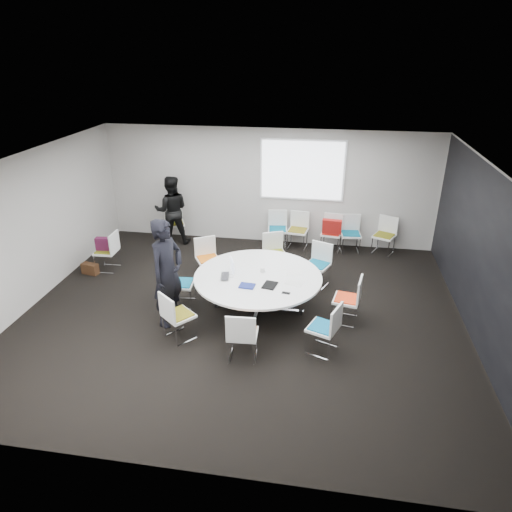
# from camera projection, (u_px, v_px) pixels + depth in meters

# --- Properties ---
(room_shell) EXTENTS (8.08, 7.08, 2.88)m
(room_shell) POSITION_uv_depth(u_px,v_px,m) (246.00, 244.00, 7.87)
(room_shell) COLOR black
(room_shell) RESTS_ON ground
(conference_table) EXTENTS (2.32, 2.32, 0.73)m
(conference_table) POSITION_uv_depth(u_px,v_px,m) (258.00, 284.00, 8.33)
(conference_table) COLOR silver
(conference_table) RESTS_ON ground
(projection_screen) EXTENTS (1.90, 0.03, 1.35)m
(projection_screen) POSITION_uv_depth(u_px,v_px,m) (302.00, 170.00, 10.67)
(projection_screen) COLOR white
(projection_screen) RESTS_ON room_shell
(chair_ring_a) EXTENTS (0.52, 0.53, 0.88)m
(chair_ring_a) POSITION_uv_depth(u_px,v_px,m) (346.00, 308.00, 8.12)
(chair_ring_a) COLOR silver
(chair_ring_a) RESTS_ON ground
(chair_ring_b) EXTENTS (0.60, 0.59, 0.88)m
(chair_ring_b) POSITION_uv_depth(u_px,v_px,m) (317.00, 272.00, 9.37)
(chair_ring_b) COLOR silver
(chair_ring_b) RESTS_ON ground
(chair_ring_c) EXTENTS (0.60, 0.59, 0.88)m
(chair_ring_c) POSITION_uv_depth(u_px,v_px,m) (275.00, 261.00, 9.85)
(chair_ring_c) COLOR silver
(chair_ring_c) RESTS_ON ground
(chair_ring_d) EXTENTS (0.62, 0.62, 0.88)m
(chair_ring_d) POSITION_uv_depth(u_px,v_px,m) (208.00, 267.00, 9.62)
(chair_ring_d) COLOR silver
(chair_ring_d) RESTS_ON ground
(chair_ring_e) EXTENTS (0.48, 0.49, 0.88)m
(chair_ring_e) POSITION_uv_depth(u_px,v_px,m) (181.00, 292.00, 8.64)
(chair_ring_e) COLOR silver
(chair_ring_e) RESTS_ON ground
(chair_ring_f) EXTENTS (0.64, 0.64, 0.88)m
(chair_ring_f) POSITION_uv_depth(u_px,v_px,m) (179.00, 324.00, 7.64)
(chair_ring_f) COLOR silver
(chair_ring_f) RESTS_ON ground
(chair_ring_g) EXTENTS (0.48, 0.47, 0.88)m
(chair_ring_g) POSITION_uv_depth(u_px,v_px,m) (243.00, 343.00, 7.15)
(chair_ring_g) COLOR silver
(chair_ring_g) RESTS_ON ground
(chair_ring_h) EXTENTS (0.59, 0.59, 0.88)m
(chair_ring_h) POSITION_uv_depth(u_px,v_px,m) (323.00, 337.00, 7.31)
(chair_ring_h) COLOR silver
(chair_ring_h) RESTS_ON ground
(chair_back_a) EXTENTS (0.51, 0.50, 0.88)m
(chair_back_a) POSITION_uv_depth(u_px,v_px,m) (277.00, 236.00, 11.15)
(chair_back_a) COLOR silver
(chair_back_a) RESTS_ON ground
(chair_back_b) EXTENTS (0.52, 0.51, 0.88)m
(chair_back_b) POSITION_uv_depth(u_px,v_px,m) (297.00, 237.00, 11.08)
(chair_back_b) COLOR silver
(chair_back_b) RESTS_ON ground
(chair_back_c) EXTENTS (0.53, 0.52, 0.88)m
(chair_back_c) POSITION_uv_depth(u_px,v_px,m) (331.00, 240.00, 10.93)
(chair_back_c) COLOR silver
(chair_back_c) RESTS_ON ground
(chair_back_d) EXTENTS (0.51, 0.50, 0.88)m
(chair_back_d) POSITION_uv_depth(u_px,v_px,m) (350.00, 241.00, 10.88)
(chair_back_d) COLOR silver
(chair_back_d) RESTS_ON ground
(chair_back_e) EXTENTS (0.61, 0.60, 0.88)m
(chair_back_e) POSITION_uv_depth(u_px,v_px,m) (383.00, 242.00, 10.78)
(chair_back_e) COLOR silver
(chair_back_e) RESTS_ON ground
(chair_spare_left) EXTENTS (0.46, 0.47, 0.88)m
(chair_spare_left) POSITION_uv_depth(u_px,v_px,m) (108.00, 258.00, 9.99)
(chair_spare_left) COLOR silver
(chair_spare_left) RESTS_ON ground
(chair_person_back) EXTENTS (0.60, 0.60, 0.88)m
(chair_person_back) POSITION_uv_depth(u_px,v_px,m) (175.00, 230.00, 11.52)
(chair_person_back) COLOR silver
(chair_person_back) RESTS_ON ground
(person_main) EXTENTS (0.69, 0.83, 1.95)m
(person_main) POSITION_uv_depth(u_px,v_px,m) (167.00, 273.00, 7.81)
(person_main) COLOR black
(person_main) RESTS_ON ground
(person_back) EXTENTS (0.97, 0.84, 1.70)m
(person_back) POSITION_uv_depth(u_px,v_px,m) (172.00, 210.00, 11.13)
(person_back) COLOR black
(person_back) RESTS_ON ground
(laptop) EXTENTS (0.27, 0.37, 0.03)m
(laptop) POSITION_uv_depth(u_px,v_px,m) (228.00, 276.00, 8.20)
(laptop) COLOR #333338
(laptop) RESTS_ON conference_table
(laptop_lid) EXTENTS (0.13, 0.28, 0.22)m
(laptop_lid) POSITION_uv_depth(u_px,v_px,m) (232.00, 265.00, 8.35)
(laptop_lid) COLOR silver
(laptop_lid) RESTS_ON conference_table
(notebook_black) EXTENTS (0.27, 0.34, 0.02)m
(notebook_black) POSITION_uv_depth(u_px,v_px,m) (270.00, 285.00, 7.91)
(notebook_black) COLOR black
(notebook_black) RESTS_ON conference_table
(tablet_folio) EXTENTS (0.28, 0.22, 0.03)m
(tablet_folio) POSITION_uv_depth(u_px,v_px,m) (247.00, 286.00, 7.88)
(tablet_folio) COLOR navy
(tablet_folio) RESTS_ON conference_table
(papers_right) EXTENTS (0.34, 0.27, 0.00)m
(papers_right) POSITION_uv_depth(u_px,v_px,m) (293.00, 273.00, 8.36)
(papers_right) COLOR white
(papers_right) RESTS_ON conference_table
(papers_front) EXTENTS (0.35, 0.29, 0.00)m
(papers_front) POSITION_uv_depth(u_px,v_px,m) (294.00, 283.00, 8.00)
(papers_front) COLOR silver
(papers_front) RESTS_ON conference_table
(cup) EXTENTS (0.08, 0.08, 0.09)m
(cup) POSITION_uv_depth(u_px,v_px,m) (262.00, 270.00, 8.37)
(cup) COLOR white
(cup) RESTS_ON conference_table
(phone) EXTENTS (0.15, 0.09, 0.01)m
(phone) POSITION_uv_depth(u_px,v_px,m) (286.00, 293.00, 7.67)
(phone) COLOR black
(phone) RESTS_ON conference_table
(maroon_bag) EXTENTS (0.41, 0.18, 0.28)m
(maroon_bag) POSITION_uv_depth(u_px,v_px,m) (105.00, 244.00, 9.84)
(maroon_bag) COLOR #4D1432
(maroon_bag) RESTS_ON chair_spare_left
(brown_bag) EXTENTS (0.38, 0.23, 0.24)m
(brown_bag) POSITION_uv_depth(u_px,v_px,m) (90.00, 269.00, 9.87)
(brown_bag) COLOR #3A2212
(brown_bag) RESTS_ON ground
(red_jacket) EXTENTS (0.45, 0.20, 0.36)m
(red_jacket) POSITION_uv_depth(u_px,v_px,m) (332.00, 227.00, 10.55)
(red_jacket) COLOR #A81814
(red_jacket) RESTS_ON chair_back_c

